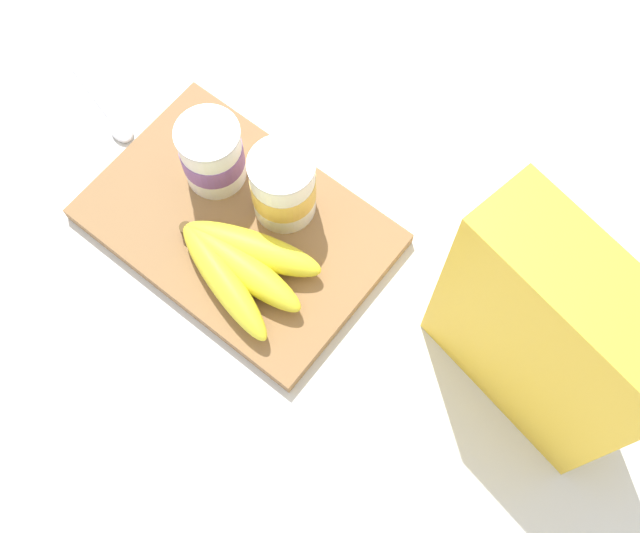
{
  "coord_description": "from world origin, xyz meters",
  "views": [
    {
      "loc": [
        0.3,
        -0.23,
        0.8
      ],
      "look_at": [
        0.12,
        0.0,
        0.07
      ],
      "focal_mm": 43.4,
      "sensor_mm": 36.0,
      "label": 1
    }
  ],
  "objects_px": {
    "yogurt_cup_back": "(283,186)",
    "banana_bunch": "(240,265)",
    "cutting_board": "(238,226)",
    "spoon": "(110,116)",
    "cereal_box": "(548,338)",
    "yogurt_cup_front": "(212,154)"
  },
  "relations": [
    {
      "from": "cutting_board",
      "to": "yogurt_cup_front",
      "type": "distance_m",
      "value": 0.09
    },
    {
      "from": "cutting_board",
      "to": "yogurt_cup_back",
      "type": "relative_size",
      "value": 3.43
    },
    {
      "from": "banana_bunch",
      "to": "yogurt_cup_back",
      "type": "bearing_deg",
      "value": 98.35
    },
    {
      "from": "banana_bunch",
      "to": "cereal_box",
      "type": "bearing_deg",
      "value": 17.68
    },
    {
      "from": "cutting_board",
      "to": "yogurt_cup_back",
      "type": "distance_m",
      "value": 0.08
    },
    {
      "from": "yogurt_cup_front",
      "to": "yogurt_cup_back",
      "type": "height_order",
      "value": "yogurt_cup_back"
    },
    {
      "from": "yogurt_cup_back",
      "to": "banana_bunch",
      "type": "xyz_separation_m",
      "value": [
        0.01,
        -0.09,
        -0.03
      ]
    },
    {
      "from": "yogurt_cup_front",
      "to": "yogurt_cup_back",
      "type": "distance_m",
      "value": 0.09
    },
    {
      "from": "yogurt_cup_front",
      "to": "banana_bunch",
      "type": "distance_m",
      "value": 0.13
    },
    {
      "from": "cutting_board",
      "to": "spoon",
      "type": "height_order",
      "value": "cutting_board"
    },
    {
      "from": "cutting_board",
      "to": "cereal_box",
      "type": "bearing_deg",
      "value": 8.84
    },
    {
      "from": "yogurt_cup_back",
      "to": "spoon",
      "type": "height_order",
      "value": "yogurt_cup_back"
    },
    {
      "from": "banana_bunch",
      "to": "spoon",
      "type": "relative_size",
      "value": 1.24
    },
    {
      "from": "spoon",
      "to": "banana_bunch",
      "type": "bearing_deg",
      "value": -12.73
    },
    {
      "from": "cutting_board",
      "to": "yogurt_cup_front",
      "type": "relative_size",
      "value": 3.72
    },
    {
      "from": "cereal_box",
      "to": "banana_bunch",
      "type": "distance_m",
      "value": 0.32
    },
    {
      "from": "banana_bunch",
      "to": "spoon",
      "type": "xyz_separation_m",
      "value": [
        -0.26,
        0.06,
        -0.03
      ]
    },
    {
      "from": "banana_bunch",
      "to": "spoon",
      "type": "bearing_deg",
      "value": 167.27
    },
    {
      "from": "cutting_board",
      "to": "banana_bunch",
      "type": "xyz_separation_m",
      "value": [
        0.04,
        -0.04,
        0.03
      ]
    },
    {
      "from": "cereal_box",
      "to": "spoon",
      "type": "height_order",
      "value": "cereal_box"
    },
    {
      "from": "yogurt_cup_back",
      "to": "banana_bunch",
      "type": "height_order",
      "value": "yogurt_cup_back"
    },
    {
      "from": "cutting_board",
      "to": "spoon",
      "type": "bearing_deg",
      "value": 175.47
    }
  ]
}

